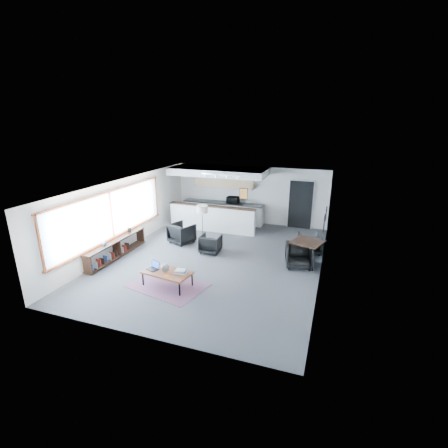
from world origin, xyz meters
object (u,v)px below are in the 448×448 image
(dining_table, at_px, (307,243))
(armchair_left, at_px, (182,232))
(armchair_right, at_px, (211,243))
(book_stack, at_px, (181,271))
(dining_chair_near, at_px, (299,256))
(dining_chair_far, at_px, (309,244))
(microwave, at_px, (233,199))
(floor_lamp, at_px, (202,210))
(ceramic_pot, at_px, (165,268))
(coffee_table, at_px, (167,273))
(laptop, at_px, (154,267))

(dining_table, bearing_deg, armchair_left, 175.95)
(armchair_right, bearing_deg, book_stack, 91.40)
(dining_table, xyz_separation_m, dining_chair_near, (-0.21, -0.35, -0.35))
(dining_chair_far, bearing_deg, microwave, -51.83)
(dining_chair_near, bearing_deg, floor_lamp, 152.48)
(dining_table, bearing_deg, ceramic_pot, -141.48)
(coffee_table, bearing_deg, armchair_right, 92.56)
(armchair_left, distance_m, armchair_right, 1.52)
(book_stack, bearing_deg, ceramic_pot, -173.11)
(ceramic_pot, height_order, dining_chair_far, ceramic_pot)
(laptop, height_order, book_stack, laptop)
(armchair_left, height_order, microwave, microwave)
(laptop, relative_size, dining_chair_far, 0.59)
(dining_chair_near, bearing_deg, coffee_table, -155.97)
(coffee_table, relative_size, dining_table, 1.25)
(laptop, bearing_deg, dining_table, 55.09)
(ceramic_pot, bearing_deg, armchair_right, 83.63)
(floor_lamp, xyz_separation_m, dining_chair_near, (3.82, -0.98, -0.94))
(armchair_right, relative_size, floor_lamp, 0.48)
(ceramic_pot, bearing_deg, microwave, 90.44)
(book_stack, xyz_separation_m, microwave, (-0.52, 6.35, 0.61))
(armchair_right, distance_m, dining_chair_far, 3.56)
(book_stack, bearing_deg, dining_chair_far, 50.15)
(book_stack, height_order, armchair_right, armchair_right)
(laptop, distance_m, armchair_right, 2.79)
(coffee_table, xyz_separation_m, armchair_left, (-1.17, 3.27, 0.01))
(dining_chair_far, relative_size, microwave, 1.23)
(laptop, xyz_separation_m, microwave, (0.34, 6.37, 0.59))
(book_stack, relative_size, microwave, 0.68)
(microwave, bearing_deg, armchair_left, -108.72)
(ceramic_pot, distance_m, floor_lamp, 3.65)
(coffee_table, xyz_separation_m, microwave, (-0.11, 6.41, 0.69))
(coffee_table, distance_m, laptop, 0.46)
(book_stack, relative_size, armchair_left, 0.43)
(laptop, bearing_deg, microwave, 106.59)
(ceramic_pot, relative_size, armchair_right, 0.32)
(coffee_table, bearing_deg, dining_chair_near, 44.88)
(laptop, bearing_deg, armchair_left, 122.30)
(armchair_left, distance_m, floor_lamp, 1.19)
(armchair_left, height_order, dining_table, armchair_left)
(dining_table, relative_size, microwave, 2.17)
(microwave, bearing_deg, armchair_right, -84.50)
(dining_table, distance_m, dining_chair_near, 0.54)
(floor_lamp, relative_size, dining_table, 1.28)
(dining_chair_near, bearing_deg, dining_table, 45.37)
(floor_lamp, bearing_deg, ceramic_pot, -84.29)
(floor_lamp, bearing_deg, armchair_right, -51.21)
(book_stack, height_order, dining_table, dining_table)
(dining_chair_near, relative_size, dining_chair_far, 1.08)
(book_stack, distance_m, dining_chair_near, 3.91)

